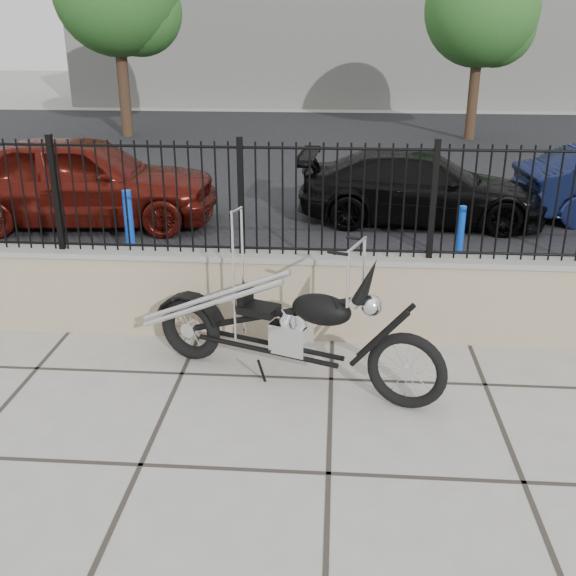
% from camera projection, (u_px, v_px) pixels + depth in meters
% --- Properties ---
extents(ground_plane, '(90.00, 90.00, 0.00)m').
position_uv_depth(ground_plane, '(329.00, 474.00, 5.27)').
color(ground_plane, '#99968E').
rests_on(ground_plane, ground).
extents(parking_lot, '(30.00, 30.00, 0.00)m').
position_uv_depth(parking_lot, '(337.00, 163.00, 16.86)').
color(parking_lot, black).
rests_on(parking_lot, ground).
extents(retaining_wall, '(14.00, 0.36, 0.96)m').
position_uv_depth(retaining_wall, '(334.00, 296.00, 7.41)').
color(retaining_wall, gray).
rests_on(retaining_wall, ground_plane).
extents(iron_fence, '(14.00, 0.08, 1.20)m').
position_uv_depth(iron_fence, '(336.00, 201.00, 7.01)').
color(iron_fence, black).
rests_on(iron_fence, retaining_wall).
extents(background_building, '(22.00, 6.00, 8.00)m').
position_uv_depth(background_building, '(342.00, 3.00, 28.36)').
color(background_building, beige).
rests_on(background_building, ground_plane).
extents(chopper_motorcycle, '(2.85, 1.48, 1.72)m').
position_uv_depth(chopper_motorcycle, '(286.00, 300.00, 6.34)').
color(chopper_motorcycle, black).
rests_on(chopper_motorcycle, ground_plane).
extents(car_red, '(4.71, 2.20, 1.56)m').
position_uv_depth(car_red, '(82.00, 180.00, 11.47)').
color(car_red, '#4F110B').
rests_on(car_red, parking_lot).
extents(car_black, '(4.34, 2.02, 1.23)m').
position_uv_depth(car_black, '(421.00, 188.00, 11.68)').
color(car_black, black).
rests_on(car_black, parking_lot).
extents(bollard_a, '(0.16, 0.16, 1.09)m').
position_uv_depth(bollard_a, '(129.00, 228.00, 9.65)').
color(bollard_a, '#0E34D7').
rests_on(bollard_a, ground_plane).
extents(bollard_b, '(0.11, 0.11, 0.85)m').
position_uv_depth(bollard_b, '(460.00, 235.00, 9.73)').
color(bollard_b, '#0A27A2').
rests_on(bollard_b, ground_plane).
extents(tree_right, '(3.19, 3.19, 5.38)m').
position_uv_depth(tree_right, '(482.00, 3.00, 18.83)').
color(tree_right, '#382619').
rests_on(tree_right, ground_plane).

